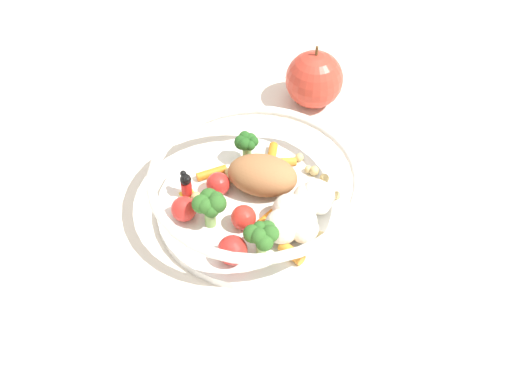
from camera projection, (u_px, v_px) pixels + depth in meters
name	position (u px, v px, depth m)	size (l,w,h in m)	color
ground_plane	(260.00, 208.00, 0.67)	(2.40, 2.40, 0.00)	silver
food_container	(262.00, 195.00, 0.64)	(0.23, 0.23, 0.06)	white
loose_apple	(314.00, 79.00, 0.77)	(0.08, 0.08, 0.09)	#BC3828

